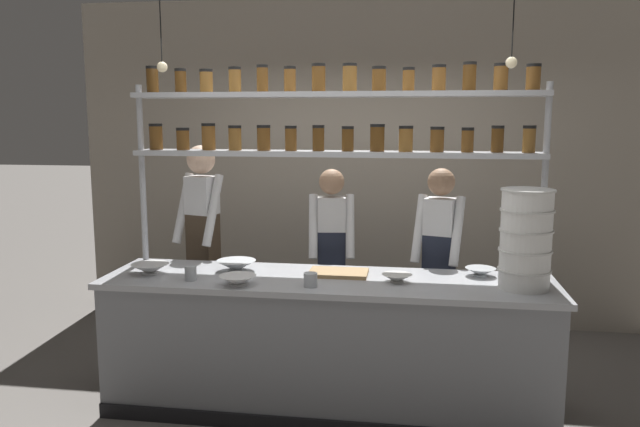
{
  "coord_description": "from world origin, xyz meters",
  "views": [
    {
      "loc": [
        0.56,
        -4.01,
        1.99
      ],
      "look_at": [
        -0.08,
        0.2,
        1.33
      ],
      "focal_mm": 35.0,
      "sensor_mm": 36.0,
      "label": 1
    }
  ],
  "objects_px": {
    "chef_left": "(203,237)",
    "prep_bowl_far_left": "(480,272)",
    "cutting_board": "(338,273)",
    "container_stack": "(526,239)",
    "chef_right": "(439,259)",
    "prep_bowl_near_right": "(238,280)",
    "chef_center": "(331,254)",
    "prep_bowl_center_back": "(150,269)",
    "prep_bowl_near_left": "(397,278)",
    "spice_shelf_unit": "(333,128)",
    "serving_cup_by_board": "(311,280)",
    "prep_bowl_center_front": "(236,266)",
    "serving_cup_front": "(191,273)"
  },
  "relations": [
    {
      "from": "chef_center",
      "to": "prep_bowl_near_right",
      "type": "relative_size",
      "value": 6.65
    },
    {
      "from": "spice_shelf_unit",
      "to": "prep_bowl_center_back",
      "type": "distance_m",
      "value": 1.6
    },
    {
      "from": "prep_bowl_center_back",
      "to": "chef_right",
      "type": "bearing_deg",
      "value": 20.69
    },
    {
      "from": "chef_left",
      "to": "prep_bowl_near_left",
      "type": "distance_m",
      "value": 1.74
    },
    {
      "from": "prep_bowl_center_back",
      "to": "serving_cup_by_board",
      "type": "bearing_deg",
      "value": -7.9
    },
    {
      "from": "chef_center",
      "to": "prep_bowl_near_left",
      "type": "xyz_separation_m",
      "value": [
        0.54,
        -0.85,
        0.04
      ]
    },
    {
      "from": "chef_left",
      "to": "prep_bowl_far_left",
      "type": "relative_size",
      "value": 8.61
    },
    {
      "from": "prep_bowl_center_back",
      "to": "prep_bowl_near_right",
      "type": "bearing_deg",
      "value": -16.1
    },
    {
      "from": "prep_bowl_center_back",
      "to": "prep_bowl_near_right",
      "type": "height_order",
      "value": "prep_bowl_center_back"
    },
    {
      "from": "chef_left",
      "to": "prep_bowl_far_left",
      "type": "height_order",
      "value": "chef_left"
    },
    {
      "from": "prep_bowl_near_left",
      "to": "prep_bowl_center_front",
      "type": "distance_m",
      "value": 1.13
    },
    {
      "from": "prep_bowl_near_right",
      "to": "chef_left",
      "type": "bearing_deg",
      "value": 120.46
    },
    {
      "from": "prep_bowl_near_left",
      "to": "prep_bowl_far_left",
      "type": "bearing_deg",
      "value": 24.03
    },
    {
      "from": "chef_center",
      "to": "prep_bowl_center_front",
      "type": "bearing_deg",
      "value": -136.76
    },
    {
      "from": "chef_right",
      "to": "cutting_board",
      "type": "relative_size",
      "value": 4.03
    },
    {
      "from": "cutting_board",
      "to": "prep_bowl_far_left",
      "type": "xyz_separation_m",
      "value": [
        0.96,
        0.11,
        0.02
      ]
    },
    {
      "from": "chef_right",
      "to": "prep_bowl_near_right",
      "type": "xyz_separation_m",
      "value": [
        -1.3,
        -0.94,
        0.03
      ]
    },
    {
      "from": "serving_cup_front",
      "to": "prep_bowl_center_back",
      "type": "bearing_deg",
      "value": 160.34
    },
    {
      "from": "spice_shelf_unit",
      "to": "container_stack",
      "type": "bearing_deg",
      "value": -17.03
    },
    {
      "from": "prep_bowl_near_left",
      "to": "chef_left",
      "type": "bearing_deg",
      "value": 155.0
    },
    {
      "from": "cutting_board",
      "to": "container_stack",
      "type": "bearing_deg",
      "value": -7.96
    },
    {
      "from": "chef_center",
      "to": "prep_bowl_near_left",
      "type": "bearing_deg",
      "value": -65.43
    },
    {
      "from": "chef_center",
      "to": "prep_bowl_center_back",
      "type": "relative_size",
      "value": 6.17
    },
    {
      "from": "prep_bowl_near_left",
      "to": "prep_bowl_center_front",
      "type": "bearing_deg",
      "value": 173.13
    },
    {
      "from": "prep_bowl_center_front",
      "to": "serving_cup_front",
      "type": "bearing_deg",
      "value": -128.07
    },
    {
      "from": "chef_left",
      "to": "chef_center",
      "type": "relative_size",
      "value": 1.12
    },
    {
      "from": "chef_center",
      "to": "prep_bowl_near_right",
      "type": "distance_m",
      "value": 1.18
    },
    {
      "from": "container_stack",
      "to": "serving_cup_front",
      "type": "height_order",
      "value": "container_stack"
    },
    {
      "from": "chef_center",
      "to": "prep_bowl_near_right",
      "type": "height_order",
      "value": "chef_center"
    },
    {
      "from": "spice_shelf_unit",
      "to": "prep_bowl_far_left",
      "type": "height_order",
      "value": "spice_shelf_unit"
    },
    {
      "from": "cutting_board",
      "to": "serving_cup_by_board",
      "type": "relative_size",
      "value": 4.44
    },
    {
      "from": "spice_shelf_unit",
      "to": "prep_bowl_near_right",
      "type": "distance_m",
      "value": 1.25
    },
    {
      "from": "container_stack",
      "to": "prep_bowl_near_left",
      "type": "bearing_deg",
      "value": 178.2
    },
    {
      "from": "prep_bowl_center_back",
      "to": "serving_cup_front",
      "type": "distance_m",
      "value": 0.36
    },
    {
      "from": "prep_bowl_far_left",
      "to": "serving_cup_by_board",
      "type": "distance_m",
      "value": 1.18
    },
    {
      "from": "chef_center",
      "to": "cutting_board",
      "type": "bearing_deg",
      "value": -86.65
    },
    {
      "from": "chef_left",
      "to": "cutting_board",
      "type": "distance_m",
      "value": 1.31
    },
    {
      "from": "chef_center",
      "to": "serving_cup_front",
      "type": "bearing_deg",
      "value": -136.56
    },
    {
      "from": "cutting_board",
      "to": "prep_bowl_near_left",
      "type": "xyz_separation_m",
      "value": [
        0.4,
        -0.14,
        0.01
      ]
    },
    {
      "from": "container_stack",
      "to": "prep_bowl_center_back",
      "type": "distance_m",
      "value": 2.49
    },
    {
      "from": "spice_shelf_unit",
      "to": "serving_cup_by_board",
      "type": "height_order",
      "value": "spice_shelf_unit"
    },
    {
      "from": "chef_right",
      "to": "prep_bowl_near_right",
      "type": "height_order",
      "value": "chef_right"
    },
    {
      "from": "spice_shelf_unit",
      "to": "cutting_board",
      "type": "distance_m",
      "value": 1.0
    },
    {
      "from": "container_stack",
      "to": "prep_bowl_center_back",
      "type": "relative_size",
      "value": 2.45
    },
    {
      "from": "chef_center",
      "to": "serving_cup_by_board",
      "type": "xyz_separation_m",
      "value": [
        0.01,
        -1.05,
        0.06
      ]
    },
    {
      "from": "chef_left",
      "to": "serving_cup_front",
      "type": "height_order",
      "value": "chef_left"
    },
    {
      "from": "spice_shelf_unit",
      "to": "serving_cup_by_board",
      "type": "bearing_deg",
      "value": -97.28
    },
    {
      "from": "cutting_board",
      "to": "chef_right",
      "type": "bearing_deg",
      "value": 39.32
    },
    {
      "from": "chef_right",
      "to": "prep_bowl_far_left",
      "type": "xyz_separation_m",
      "value": [
        0.26,
        -0.47,
        0.03
      ]
    },
    {
      "from": "prep_bowl_near_left",
      "to": "container_stack",
      "type": "bearing_deg",
      "value": -1.8
    }
  ]
}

